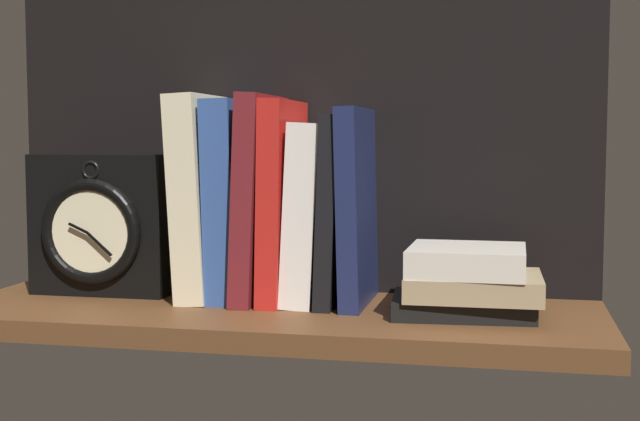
% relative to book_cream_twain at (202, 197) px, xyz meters
% --- Properties ---
extents(ground_plane, '(0.78, 0.27, 0.03)m').
position_rel_book_cream_twain_xyz_m(ground_plane, '(0.11, -0.05, -0.14)').
color(ground_plane, brown).
extents(back_panel, '(0.78, 0.01, 0.40)m').
position_rel_book_cream_twain_xyz_m(back_panel, '(0.11, 0.08, 0.07)').
color(back_panel, black).
rests_on(back_panel, ground_plane).
extents(book_cream_twain, '(0.05, 0.14, 0.26)m').
position_rel_book_cream_twain_xyz_m(book_cream_twain, '(0.00, 0.00, 0.00)').
color(book_cream_twain, beige).
rests_on(book_cream_twain, ground_plane).
extents(book_blue_modern, '(0.04, 0.13, 0.25)m').
position_rel_book_cream_twain_xyz_m(book_blue_modern, '(0.04, 0.00, -0.00)').
color(book_blue_modern, '#2D4C8E').
rests_on(book_blue_modern, ground_plane).
extents(book_maroon_dawkins, '(0.04, 0.15, 0.26)m').
position_rel_book_cream_twain_xyz_m(book_maroon_dawkins, '(0.08, 0.00, -0.00)').
color(book_maroon_dawkins, maroon).
rests_on(book_maroon_dawkins, ground_plane).
extents(book_red_requiem, '(0.03, 0.15, 0.25)m').
position_rel_book_cream_twain_xyz_m(book_red_requiem, '(0.11, 0.00, -0.00)').
color(book_red_requiem, red).
rests_on(book_red_requiem, ground_plane).
extents(book_white_catcher, '(0.05, 0.13, 0.22)m').
position_rel_book_cream_twain_xyz_m(book_white_catcher, '(0.14, 0.00, -0.02)').
color(book_white_catcher, silver).
rests_on(book_white_catcher, ground_plane).
extents(book_black_skeptic, '(0.03, 0.15, 0.23)m').
position_rel_book_cream_twain_xyz_m(book_black_skeptic, '(0.17, 0.00, -0.01)').
color(book_black_skeptic, black).
rests_on(book_black_skeptic, ground_plane).
extents(book_navy_bierce, '(0.03, 0.16, 0.24)m').
position_rel_book_cream_twain_xyz_m(book_navy_bierce, '(0.20, 0.00, -0.01)').
color(book_navy_bierce, '#192147').
rests_on(book_navy_bierce, ground_plane).
extents(framed_clock, '(0.18, 0.06, 0.18)m').
position_rel_book_cream_twain_xyz_m(framed_clock, '(-0.14, -0.01, -0.04)').
color(framed_clock, black).
rests_on(framed_clock, ground_plane).
extents(book_stack_side, '(0.17, 0.13, 0.08)m').
position_rel_book_cream_twain_xyz_m(book_stack_side, '(0.34, -0.05, -0.09)').
color(book_stack_side, black).
rests_on(book_stack_side, ground_plane).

